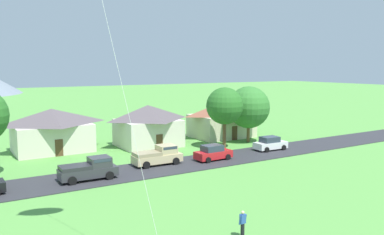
{
  "coord_description": "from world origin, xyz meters",
  "views": [
    {
      "loc": [
        -12.27,
        -8.4,
        10.42
      ],
      "look_at": [
        1.84,
        14.49,
        7.0
      ],
      "focal_mm": 37.77,
      "sensor_mm": 36.0,
      "label": 1
    }
  ],
  "objects_px": {
    "tree_left_of_center": "(249,107)",
    "pickup_truck_charcoal_west_side": "(90,169)",
    "house_right_center": "(221,119)",
    "parked_car_red_east_end": "(213,153)",
    "pickup_truck_sand_east_side": "(158,155)",
    "house_left_center": "(52,129)",
    "parked_car_white_mid_west": "(270,144)",
    "tree_center": "(225,106)",
    "house_rightmost": "(148,125)",
    "watcher_person": "(243,223)"
  },
  "relations": [
    {
      "from": "tree_left_of_center",
      "to": "parked_car_white_mid_west",
      "type": "distance_m",
      "value": 7.2
    },
    {
      "from": "house_left_center",
      "to": "house_right_center",
      "type": "xyz_separation_m",
      "value": [
        23.75,
        -2.47,
        -0.07
      ]
    },
    {
      "from": "house_right_center",
      "to": "pickup_truck_sand_east_side",
      "type": "relative_size",
      "value": 1.73
    },
    {
      "from": "tree_center",
      "to": "pickup_truck_sand_east_side",
      "type": "distance_m",
      "value": 12.56
    },
    {
      "from": "tree_left_of_center",
      "to": "house_rightmost",
      "type": "bearing_deg",
      "value": 159.78
    },
    {
      "from": "tree_left_of_center",
      "to": "parked_car_red_east_end",
      "type": "height_order",
      "value": "tree_left_of_center"
    },
    {
      "from": "parked_car_red_east_end",
      "to": "pickup_truck_charcoal_west_side",
      "type": "relative_size",
      "value": 0.81
    },
    {
      "from": "house_rightmost",
      "to": "watcher_person",
      "type": "bearing_deg",
      "value": -104.44
    },
    {
      "from": "parked_car_white_mid_west",
      "to": "pickup_truck_charcoal_west_side",
      "type": "xyz_separation_m",
      "value": [
        -23.19,
        -1.14,
        0.19
      ]
    },
    {
      "from": "parked_car_red_east_end",
      "to": "watcher_person",
      "type": "distance_m",
      "value": 20.28
    },
    {
      "from": "house_rightmost",
      "to": "tree_center",
      "type": "distance_m",
      "value": 10.34
    },
    {
      "from": "parked_car_white_mid_west",
      "to": "house_rightmost",
      "type": "bearing_deg",
      "value": 137.53
    },
    {
      "from": "tree_center",
      "to": "pickup_truck_sand_east_side",
      "type": "bearing_deg",
      "value": -162.45
    },
    {
      "from": "pickup_truck_charcoal_west_side",
      "to": "watcher_person",
      "type": "height_order",
      "value": "pickup_truck_charcoal_west_side"
    },
    {
      "from": "parked_car_white_mid_west",
      "to": "pickup_truck_sand_east_side",
      "type": "height_order",
      "value": "pickup_truck_sand_east_side"
    },
    {
      "from": "tree_left_of_center",
      "to": "parked_car_red_east_end",
      "type": "distance_m",
      "value": 12.95
    },
    {
      "from": "house_right_center",
      "to": "parked_car_red_east_end",
      "type": "bearing_deg",
      "value": -129.24
    },
    {
      "from": "parked_car_white_mid_west",
      "to": "parked_car_red_east_end",
      "type": "xyz_separation_m",
      "value": [
        -9.11,
        -0.69,
        0.0
      ]
    },
    {
      "from": "house_left_center",
      "to": "house_rightmost",
      "type": "bearing_deg",
      "value": -14.86
    },
    {
      "from": "parked_car_red_east_end",
      "to": "parked_car_white_mid_west",
      "type": "bearing_deg",
      "value": 4.32
    },
    {
      "from": "house_left_center",
      "to": "house_right_center",
      "type": "bearing_deg",
      "value": -5.94
    },
    {
      "from": "pickup_truck_charcoal_west_side",
      "to": "pickup_truck_sand_east_side",
      "type": "relative_size",
      "value": 1.0
    },
    {
      "from": "parked_car_white_mid_west",
      "to": "house_right_center",
      "type": "bearing_deg",
      "value": 86.85
    },
    {
      "from": "tree_left_of_center",
      "to": "pickup_truck_charcoal_west_side",
      "type": "relative_size",
      "value": 1.47
    },
    {
      "from": "parked_car_red_east_end",
      "to": "tree_left_of_center",
      "type": "bearing_deg",
      "value": 32.14
    },
    {
      "from": "tree_center",
      "to": "parked_car_white_mid_west",
      "type": "distance_m",
      "value": 7.35
    },
    {
      "from": "house_right_center",
      "to": "tree_center",
      "type": "relative_size",
      "value": 1.16
    },
    {
      "from": "tree_center",
      "to": "watcher_person",
      "type": "relative_size",
      "value": 4.65
    },
    {
      "from": "tree_center",
      "to": "parked_car_white_mid_west",
      "type": "height_order",
      "value": "tree_center"
    },
    {
      "from": "house_rightmost",
      "to": "pickup_truck_sand_east_side",
      "type": "bearing_deg",
      "value": -109.76
    },
    {
      "from": "pickup_truck_charcoal_west_side",
      "to": "pickup_truck_sand_east_side",
      "type": "height_order",
      "value": "same"
    },
    {
      "from": "house_rightmost",
      "to": "pickup_truck_charcoal_west_side",
      "type": "bearing_deg",
      "value": -134.47
    },
    {
      "from": "house_right_center",
      "to": "parked_car_red_east_end",
      "type": "relative_size",
      "value": 2.13
    },
    {
      "from": "house_rightmost",
      "to": "house_left_center",
      "type": "bearing_deg",
      "value": 165.14
    },
    {
      "from": "tree_left_of_center",
      "to": "tree_center",
      "type": "relative_size",
      "value": 0.99
    },
    {
      "from": "pickup_truck_charcoal_west_side",
      "to": "watcher_person",
      "type": "xyz_separation_m",
      "value": [
        4.1,
        -17.2,
        -0.18
      ]
    },
    {
      "from": "pickup_truck_charcoal_west_side",
      "to": "pickup_truck_sand_east_side",
      "type": "xyz_separation_m",
      "value": [
        7.97,
        1.76,
        0.0
      ]
    },
    {
      "from": "house_left_center",
      "to": "watcher_person",
      "type": "distance_m",
      "value": 32.35
    },
    {
      "from": "house_left_center",
      "to": "pickup_truck_charcoal_west_side",
      "type": "xyz_separation_m",
      "value": [
        -0.06,
        -14.84,
        -1.67
      ]
    },
    {
      "from": "pickup_truck_sand_east_side",
      "to": "tree_left_of_center",
      "type": "bearing_deg",
      "value": 17.6
    },
    {
      "from": "tree_left_of_center",
      "to": "pickup_truck_charcoal_west_side",
      "type": "bearing_deg",
      "value": -164.04
    },
    {
      "from": "house_right_center",
      "to": "tree_center",
      "type": "height_order",
      "value": "tree_center"
    },
    {
      "from": "house_right_center",
      "to": "tree_left_of_center",
      "type": "bearing_deg",
      "value": -82.45
    },
    {
      "from": "parked_car_red_east_end",
      "to": "watcher_person",
      "type": "relative_size",
      "value": 2.54
    },
    {
      "from": "tree_center",
      "to": "parked_car_red_east_end",
      "type": "xyz_separation_m",
      "value": [
        -5.12,
        -4.86,
        -4.55
      ]
    },
    {
      "from": "tree_left_of_center",
      "to": "parked_car_white_mid_west",
      "type": "bearing_deg",
      "value": -102.73
    },
    {
      "from": "tree_center",
      "to": "parked_car_white_mid_west",
      "type": "bearing_deg",
      "value": -46.24
    },
    {
      "from": "house_right_center",
      "to": "pickup_truck_charcoal_west_side",
      "type": "height_order",
      "value": "house_right_center"
    },
    {
      "from": "parked_car_white_mid_west",
      "to": "pickup_truck_sand_east_side",
      "type": "xyz_separation_m",
      "value": [
        -15.23,
        0.62,
        0.19
      ]
    },
    {
      "from": "parked_car_red_east_end",
      "to": "house_right_center",
      "type": "bearing_deg",
      "value": 50.76
    }
  ]
}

